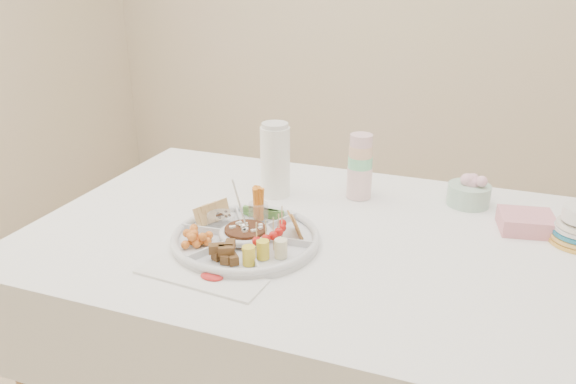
% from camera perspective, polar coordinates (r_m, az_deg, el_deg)
% --- Properties ---
extents(dining_table, '(1.52, 1.02, 0.76)m').
position_cam_1_polar(dining_table, '(1.74, 2.31, -15.18)').
color(dining_table, white).
rests_on(dining_table, floor).
extents(party_tray, '(0.40, 0.40, 0.04)m').
position_cam_1_polar(party_tray, '(1.47, -4.31, -4.49)').
color(party_tray, silver).
rests_on(party_tray, dining_table).
extents(bean_dip, '(0.12, 0.12, 0.04)m').
position_cam_1_polar(bean_dip, '(1.46, -4.32, -4.23)').
color(bean_dip, '#491B10').
rests_on(bean_dip, party_tray).
extents(tortillas, '(0.10, 0.10, 0.06)m').
position_cam_1_polar(tortillas, '(1.48, 0.64, -3.24)').
color(tortillas, '#A96835').
rests_on(tortillas, party_tray).
extents(carrot_cucumber, '(0.11, 0.11, 0.10)m').
position_cam_1_polar(carrot_cucumber, '(1.56, -2.67, -1.07)').
color(carrot_cucumber, orange).
rests_on(carrot_cucumber, party_tray).
extents(pita_raisins, '(0.11, 0.11, 0.06)m').
position_cam_1_polar(pita_raisins, '(1.55, -7.38, -2.18)').
color(pita_raisins, '#DBAD59').
rests_on(pita_raisins, party_tray).
extents(cherries, '(0.10, 0.10, 0.04)m').
position_cam_1_polar(cherries, '(1.45, -9.42, -4.50)').
color(cherries, orange).
rests_on(cherries, party_tray).
extents(granola_chunks, '(0.11, 0.11, 0.04)m').
position_cam_1_polar(granola_chunks, '(1.35, -6.28, -6.35)').
color(granola_chunks, '#523323').
rests_on(granola_chunks, party_tray).
extents(banana_tomato, '(0.11, 0.11, 0.08)m').
position_cam_1_polar(banana_tomato, '(1.36, -0.87, -4.93)').
color(banana_tomato, '#E1BA5B').
rests_on(banana_tomato, party_tray).
extents(cup_stack, '(0.09, 0.09, 0.21)m').
position_cam_1_polar(cup_stack, '(1.73, 7.33, 2.74)').
color(cup_stack, silver).
rests_on(cup_stack, dining_table).
extents(thermos, '(0.12, 0.12, 0.24)m').
position_cam_1_polar(thermos, '(1.73, -1.31, 3.36)').
color(thermos, white).
rests_on(thermos, dining_table).
extents(flower_bowl, '(0.14, 0.14, 0.10)m').
position_cam_1_polar(flower_bowl, '(1.77, 17.93, 0.21)').
color(flower_bowl, '#A0B6AB').
rests_on(flower_bowl, dining_table).
extents(napkin_stack, '(0.16, 0.14, 0.05)m').
position_cam_1_polar(napkin_stack, '(1.67, 23.05, -2.85)').
color(napkin_stack, pink).
rests_on(napkin_stack, dining_table).
extents(placemat, '(0.32, 0.13, 0.01)m').
position_cam_1_polar(placemat, '(1.34, -8.89, -8.48)').
color(placemat, silver).
rests_on(placemat, dining_table).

